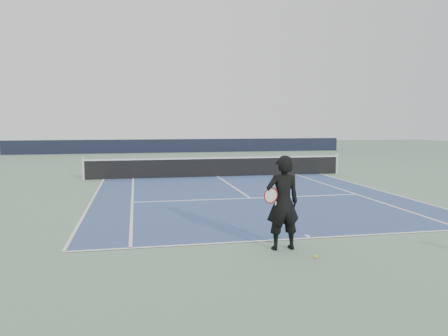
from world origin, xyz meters
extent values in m
plane|color=gray|center=(0.00, 0.00, 0.00)|extent=(80.00, 80.00, 0.00)
cube|color=#364C7F|center=(0.00, 0.00, 0.01)|extent=(10.97, 23.77, 0.01)
cylinder|color=silver|center=(-6.40, 0.00, 0.54)|extent=(0.10, 0.10, 1.07)
cylinder|color=silver|center=(6.40, 0.00, 0.54)|extent=(0.10, 0.10, 1.07)
cube|color=black|center=(0.00, 0.00, 0.46)|extent=(12.80, 0.03, 0.90)
cube|color=white|center=(0.00, 0.00, 0.93)|extent=(12.80, 0.04, 0.06)
cube|color=black|center=(0.00, 17.88, 0.60)|extent=(30.00, 0.25, 1.20)
imported|color=black|center=(-0.93, -12.55, 1.01)|extent=(0.78, 0.58, 2.01)
torus|color=#970E0C|center=(-1.21, -12.60, 1.18)|extent=(0.34, 0.18, 0.36)
cylinder|color=white|center=(-1.21, -12.60, 1.18)|extent=(0.29, 0.14, 0.32)
cylinder|color=white|center=(-1.09, -12.57, 0.92)|extent=(0.08, 0.13, 0.27)
sphere|color=yellow|center=(-0.48, -13.29, 0.04)|extent=(0.07, 0.07, 0.07)
camera|label=1|loc=(-3.95, -21.23, 2.70)|focal=35.00mm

